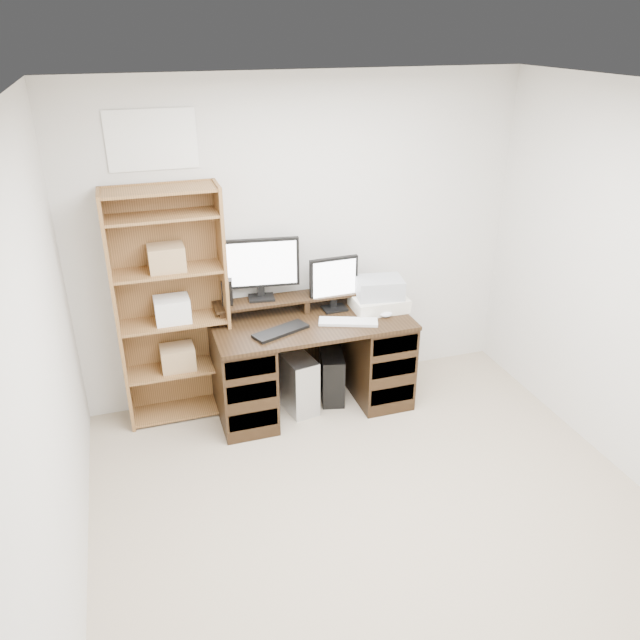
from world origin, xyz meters
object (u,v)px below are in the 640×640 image
desk (312,362)px  tower_silver (295,380)px  printer (379,303)px  monitor_wide (260,266)px  monitor_small (334,281)px  tower_black (332,374)px  bookshelf (172,306)px

desk → tower_silver: desk is taller
printer → tower_silver: printer is taller
monitor_wide → monitor_small: (0.55, -0.11, -0.15)m
printer → monitor_wide: bearing=167.0°
printer → tower_silver: 0.90m
monitor_small → tower_black: (-0.04, -0.09, -0.78)m
desk → tower_black: (0.19, 0.06, -0.19)m
tower_silver → bookshelf: bookshelf is taller
desk → printer: size_ratio=3.61×
printer → bookshelf: bookshelf is taller
monitor_wide → printer: monitor_wide is taller
tower_black → tower_silver: bearing=-159.9°
desk → bookshelf: bookshelf is taller
tower_silver → monitor_small: bearing=8.6°
tower_silver → bookshelf: 1.12m
tower_silver → tower_black: 0.32m
monitor_small → tower_silver: size_ratio=0.91×
desk → bookshelf: (-1.00, 0.21, 0.53)m
desk → printer: printer is taller
tower_silver → monitor_wide: bearing=118.4°
desk → tower_black: bearing=18.7°
monitor_wide → monitor_small: bearing=-4.1°
tower_silver → desk: bearing=-21.4°
tower_black → printer: bearing=9.3°
monitor_wide → bookshelf: bearing=-168.0°
desk → printer: bearing=3.8°
monitor_small → tower_black: 0.78m
monitor_small → monitor_wide: bearing=165.9°
monitor_wide → tower_silver: size_ratio=1.29×
desk → monitor_wide: bearing=140.8°
desk → monitor_small: monitor_small is taller
monitor_small → printer: monitor_small is taller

